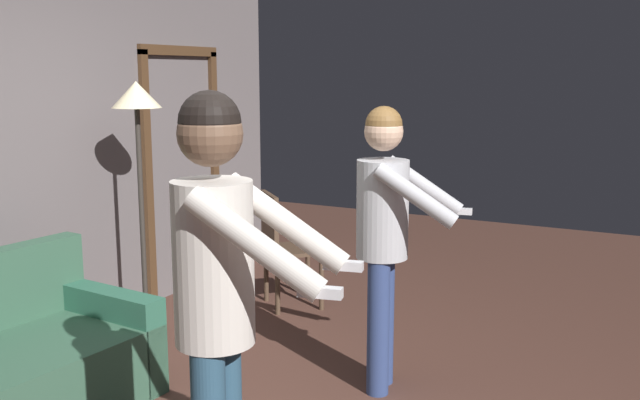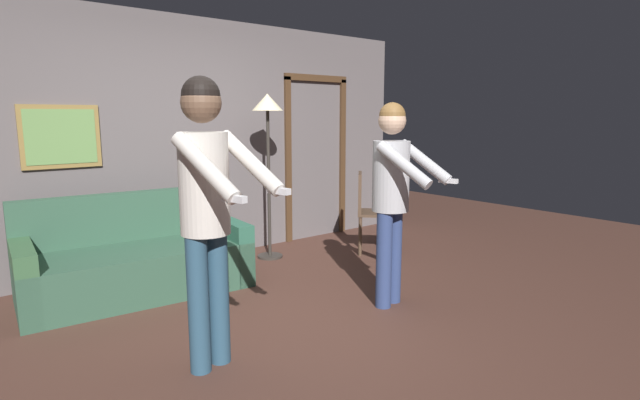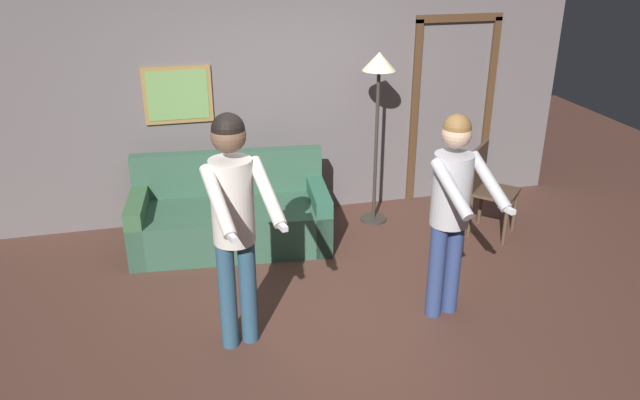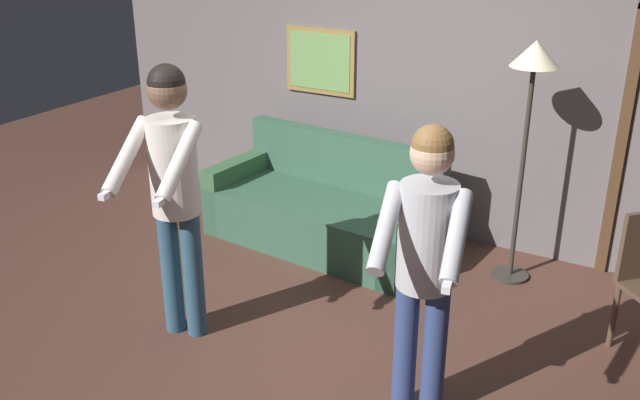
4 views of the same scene
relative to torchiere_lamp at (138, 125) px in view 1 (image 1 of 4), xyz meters
name	(u,v)px [view 1 (image 1 of 4)]	position (x,y,z in m)	size (l,w,h in m)	color
torchiere_lamp	(138,125)	(0.00, 0.00, 0.00)	(0.34, 0.34, 1.81)	#332D28
person_standing_left	(219,281)	(-1.67, -1.85, -0.41)	(0.53, 0.71, 1.80)	#2C4F68
person_standing_right	(385,223)	(-0.01, -1.83, -0.50)	(0.52, 0.63, 1.68)	navy
dining_chair_distant	(283,243)	(1.02, -0.54, -0.98)	(0.59, 0.59, 0.93)	#4C3828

